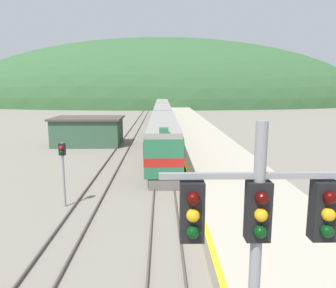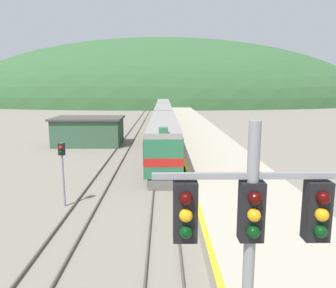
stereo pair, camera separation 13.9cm
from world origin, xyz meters
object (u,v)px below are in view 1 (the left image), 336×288
Objects in this scene: carriage_second at (163,117)px; signal_mast_main at (256,248)px; express_train_lead_car at (163,137)px; signal_post_siding at (63,161)px; carriage_third at (162,109)px.

carriage_second is 49.89m from signal_mast_main.
express_train_lead_car is at bearing -90.00° from carriage_second.
signal_post_siding is (-6.12, -35.62, 0.63)m from carriage_second.
signal_mast_main is at bearing -87.02° from express_train_lead_car.
carriage_third is 70.59m from signal_mast_main.
signal_post_siding is (-6.12, -13.61, 0.62)m from express_train_lead_car.
express_train_lead_car is at bearing 65.80° from signal_post_siding.
signal_mast_main is 1.69× the size of signal_post_siding.
carriage_third is (0.00, 42.73, -0.01)m from express_train_lead_car.
carriage_second is at bearing 80.25° from signal_post_siding.
signal_mast_main is (1.45, -49.81, 2.36)m from carriage_second.
express_train_lead_car is 22.01m from carriage_second.
express_train_lead_car is 3.25× the size of signal_mast_main.
carriage_second is at bearing 90.00° from express_train_lead_car.
carriage_third is 56.68m from signal_post_siding.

